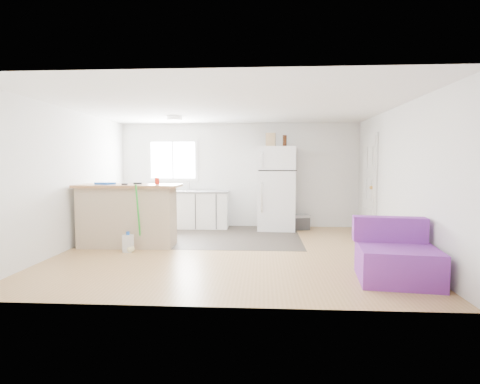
{
  "coord_description": "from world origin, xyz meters",
  "views": [
    {
      "loc": [
        0.56,
        -6.21,
        1.47
      ],
      "look_at": [
        0.13,
        0.7,
        0.94
      ],
      "focal_mm": 28.0,
      "sensor_mm": 36.0,
      "label": 1
    }
  ],
  "objects_px": {
    "refrigerator": "(277,188)",
    "bottle_right": "(285,141)",
    "cardboard_box": "(271,140)",
    "mop": "(133,238)",
    "cleaner_jug": "(128,243)",
    "peninsula": "(128,215)",
    "bottle_left": "(284,141)",
    "purple_seat": "(396,258)",
    "red_cup": "(157,181)",
    "kitchen_cabinets": "(188,209)",
    "cooler": "(299,222)",
    "blue_tray": "(105,183)"
  },
  "relations": [
    {
      "from": "refrigerator",
      "to": "kitchen_cabinets",
      "type": "bearing_deg",
      "value": -179.74
    },
    {
      "from": "mop",
      "to": "kitchen_cabinets",
      "type": "bearing_deg",
      "value": 74.79
    },
    {
      "from": "kitchen_cabinets",
      "to": "mop",
      "type": "xyz_separation_m",
      "value": [
        -0.43,
        -2.39,
        -0.2
      ]
    },
    {
      "from": "cardboard_box",
      "to": "bottle_left",
      "type": "xyz_separation_m",
      "value": [
        0.3,
        -0.03,
        -0.02
      ]
    },
    {
      "from": "purple_seat",
      "to": "cardboard_box",
      "type": "distance_m",
      "value": 4.2
    },
    {
      "from": "refrigerator",
      "to": "bottle_right",
      "type": "xyz_separation_m",
      "value": [
        0.18,
        -0.03,
        1.04
      ]
    },
    {
      "from": "kitchen_cabinets",
      "to": "purple_seat",
      "type": "distance_m",
      "value": 5.0
    },
    {
      "from": "cleaner_jug",
      "to": "bottle_right",
      "type": "height_order",
      "value": "bottle_right"
    },
    {
      "from": "purple_seat",
      "to": "cleaner_jug",
      "type": "relative_size",
      "value": 3.0
    },
    {
      "from": "blue_tray",
      "to": "cleaner_jug",
      "type": "bearing_deg",
      "value": -38.07
    },
    {
      "from": "refrigerator",
      "to": "bottle_left",
      "type": "height_order",
      "value": "bottle_left"
    },
    {
      "from": "peninsula",
      "to": "purple_seat",
      "type": "bearing_deg",
      "value": -24.07
    },
    {
      "from": "bottle_right",
      "to": "kitchen_cabinets",
      "type": "bearing_deg",
      "value": 176.64
    },
    {
      "from": "kitchen_cabinets",
      "to": "red_cup",
      "type": "xyz_separation_m",
      "value": [
        -0.15,
        -1.92,
        0.73
      ]
    },
    {
      "from": "cooler",
      "to": "mop",
      "type": "distance_m",
      "value": 3.75
    },
    {
      "from": "kitchen_cabinets",
      "to": "red_cup",
      "type": "height_order",
      "value": "red_cup"
    },
    {
      "from": "peninsula",
      "to": "bottle_left",
      "type": "relative_size",
      "value": 7.23
    },
    {
      "from": "peninsula",
      "to": "bottle_right",
      "type": "xyz_separation_m",
      "value": [
        2.87,
        1.83,
        1.4
      ]
    },
    {
      "from": "cleaner_jug",
      "to": "cardboard_box",
      "type": "distance_m",
      "value": 3.78
    },
    {
      "from": "peninsula",
      "to": "bottle_right",
      "type": "height_order",
      "value": "bottle_right"
    },
    {
      "from": "cleaner_jug",
      "to": "bottle_left",
      "type": "bearing_deg",
      "value": 44.94
    },
    {
      "from": "refrigerator",
      "to": "bottle_right",
      "type": "bearing_deg",
      "value": -5.99
    },
    {
      "from": "cooler",
      "to": "purple_seat",
      "type": "height_order",
      "value": "purple_seat"
    },
    {
      "from": "kitchen_cabinets",
      "to": "refrigerator",
      "type": "bearing_deg",
      "value": -3.55
    },
    {
      "from": "mop",
      "to": "cleaner_jug",
      "type": "bearing_deg",
      "value": -170.99
    },
    {
      "from": "cleaner_jug",
      "to": "cooler",
      "type": "bearing_deg",
      "value": 42.54
    },
    {
      "from": "blue_tray",
      "to": "bottle_left",
      "type": "distance_m",
      "value": 3.81
    },
    {
      "from": "purple_seat",
      "to": "cardboard_box",
      "type": "relative_size",
      "value": 3.43
    },
    {
      "from": "red_cup",
      "to": "bottle_right",
      "type": "xyz_separation_m",
      "value": [
        2.35,
        1.79,
        0.8
      ]
    },
    {
      "from": "kitchen_cabinets",
      "to": "purple_seat",
      "type": "xyz_separation_m",
      "value": [
        3.4,
        -3.67,
        -0.15
      ]
    },
    {
      "from": "bottle_left",
      "to": "bottle_right",
      "type": "height_order",
      "value": "same"
    },
    {
      "from": "cardboard_box",
      "to": "cooler",
      "type": "bearing_deg",
      "value": 4.69
    },
    {
      "from": "refrigerator",
      "to": "bottle_right",
      "type": "relative_size",
      "value": 7.34
    },
    {
      "from": "cleaner_jug",
      "to": "mop",
      "type": "distance_m",
      "value": 0.12
    },
    {
      "from": "kitchen_cabinets",
      "to": "peninsula",
      "type": "distance_m",
      "value": 2.08
    },
    {
      "from": "mop",
      "to": "red_cup",
      "type": "xyz_separation_m",
      "value": [
        0.29,
        0.47,
        0.93
      ]
    },
    {
      "from": "cleaner_jug",
      "to": "red_cup",
      "type": "relative_size",
      "value": 2.86
    },
    {
      "from": "refrigerator",
      "to": "cardboard_box",
      "type": "height_order",
      "value": "cardboard_box"
    },
    {
      "from": "cooler",
      "to": "red_cup",
      "type": "height_order",
      "value": "red_cup"
    },
    {
      "from": "cleaner_jug",
      "to": "blue_tray",
      "type": "relative_size",
      "value": 1.14
    },
    {
      "from": "mop",
      "to": "blue_tray",
      "type": "relative_size",
      "value": 3.79
    },
    {
      "from": "blue_tray",
      "to": "bottle_left",
      "type": "bearing_deg",
      "value": 29.13
    },
    {
      "from": "peninsula",
      "to": "blue_tray",
      "type": "bearing_deg",
      "value": -179.19
    },
    {
      "from": "cardboard_box",
      "to": "bottle_right",
      "type": "relative_size",
      "value": 1.2
    },
    {
      "from": "peninsula",
      "to": "blue_tray",
      "type": "relative_size",
      "value": 6.03
    },
    {
      "from": "purple_seat",
      "to": "peninsula",
      "type": "bearing_deg",
      "value": 164.42
    },
    {
      "from": "red_cup",
      "to": "refrigerator",
      "type": "bearing_deg",
      "value": 40.02
    },
    {
      "from": "refrigerator",
      "to": "cooler",
      "type": "height_order",
      "value": "refrigerator"
    },
    {
      "from": "refrigerator",
      "to": "cleaner_jug",
      "type": "relative_size",
      "value": 5.35
    },
    {
      "from": "cooler",
      "to": "red_cup",
      "type": "xyz_separation_m",
      "value": [
        -2.67,
        -1.83,
        0.99
      ]
    }
  ]
}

